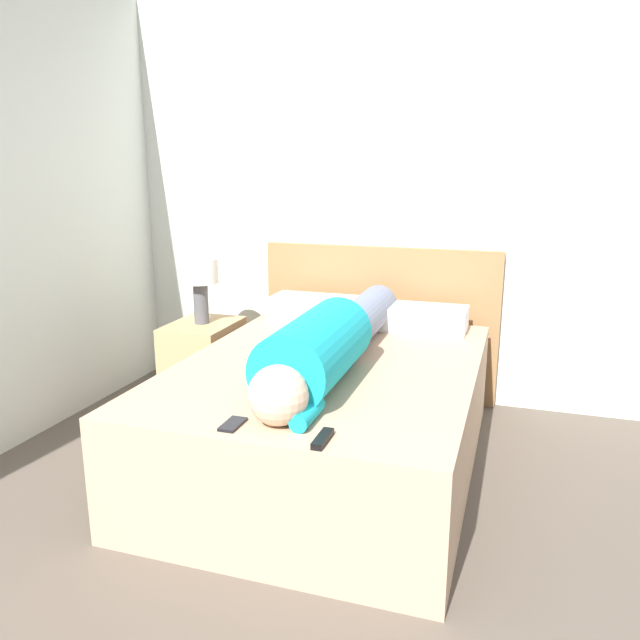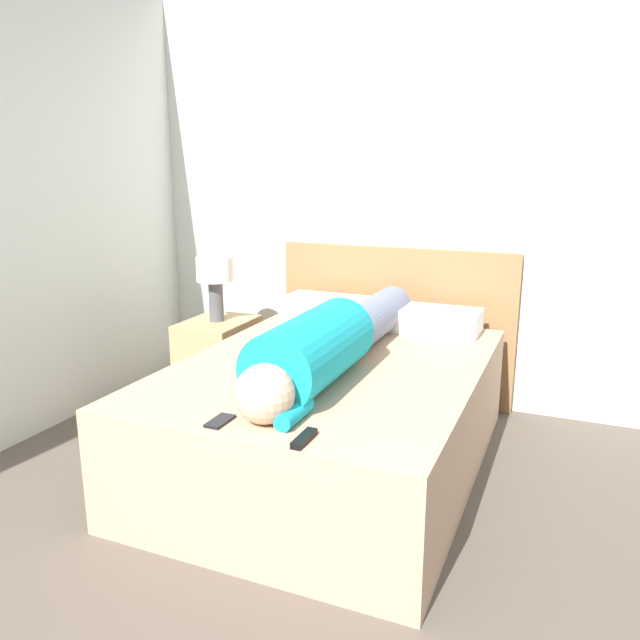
{
  "view_description": "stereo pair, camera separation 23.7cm",
  "coord_description": "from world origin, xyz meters",
  "px_view_note": "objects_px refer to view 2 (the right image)",
  "views": [
    {
      "loc": [
        0.62,
        -0.55,
        1.5
      ],
      "look_at": [
        -0.25,
        2.09,
        0.8
      ],
      "focal_mm": 35.0,
      "sensor_mm": 36.0,
      "label": 1
    },
    {
      "loc": [
        0.84,
        -0.47,
        1.5
      ],
      "look_at": [
        -0.25,
        2.09,
        0.8
      ],
      "focal_mm": 35.0,
      "sensor_mm": 36.0,
      "label": 2
    }
  ],
  "objects_px": {
    "nightstand": "(219,362)",
    "pillow_second": "(428,320)",
    "person_lying": "(331,342)",
    "tv_remote": "(304,439)",
    "bed": "(331,415)",
    "table_lamp": "(215,276)",
    "cell_phone": "(220,421)",
    "pillow_near_headboard": "(334,310)"
  },
  "relations": [
    {
      "from": "nightstand",
      "to": "pillow_second",
      "type": "xyz_separation_m",
      "value": [
        1.27,
        0.26,
        0.35
      ]
    },
    {
      "from": "person_lying",
      "to": "cell_phone",
      "type": "height_order",
      "value": "person_lying"
    },
    {
      "from": "pillow_near_headboard",
      "to": "cell_phone",
      "type": "relative_size",
      "value": 4.78
    },
    {
      "from": "bed",
      "to": "cell_phone",
      "type": "relative_size",
      "value": 14.73
    },
    {
      "from": "bed",
      "to": "person_lying",
      "type": "relative_size",
      "value": 1.07
    },
    {
      "from": "bed",
      "to": "tv_remote",
      "type": "bearing_deg",
      "value": -74.15
    },
    {
      "from": "person_lying",
      "to": "pillow_second",
      "type": "xyz_separation_m",
      "value": [
        0.25,
        0.89,
        -0.07
      ]
    },
    {
      "from": "person_lying",
      "to": "cell_phone",
      "type": "bearing_deg",
      "value": -102.25
    },
    {
      "from": "pillow_second",
      "to": "bed",
      "type": "bearing_deg",
      "value": -110.59
    },
    {
      "from": "bed",
      "to": "pillow_second",
      "type": "height_order",
      "value": "pillow_second"
    },
    {
      "from": "bed",
      "to": "cell_phone",
      "type": "bearing_deg",
      "value": -97.87
    },
    {
      "from": "table_lamp",
      "to": "person_lying",
      "type": "height_order",
      "value": "table_lamp"
    },
    {
      "from": "tv_remote",
      "to": "table_lamp",
      "type": "bearing_deg",
      "value": 131.49
    },
    {
      "from": "bed",
      "to": "tv_remote",
      "type": "distance_m",
      "value": 0.94
    },
    {
      "from": "nightstand",
      "to": "person_lying",
      "type": "distance_m",
      "value": 1.28
    },
    {
      "from": "nightstand",
      "to": "tv_remote",
      "type": "bearing_deg",
      "value": -48.51
    },
    {
      "from": "person_lying",
      "to": "pillow_near_headboard",
      "type": "height_order",
      "value": "person_lying"
    },
    {
      "from": "table_lamp",
      "to": "pillow_second",
      "type": "relative_size",
      "value": 0.68
    },
    {
      "from": "bed",
      "to": "table_lamp",
      "type": "height_order",
      "value": "table_lamp"
    },
    {
      "from": "person_lying",
      "to": "tv_remote",
      "type": "height_order",
      "value": "person_lying"
    },
    {
      "from": "pillow_near_headboard",
      "to": "tv_remote",
      "type": "relative_size",
      "value": 4.14
    },
    {
      "from": "person_lying",
      "to": "pillow_second",
      "type": "bearing_deg",
      "value": 74.27
    },
    {
      "from": "nightstand",
      "to": "person_lying",
      "type": "relative_size",
      "value": 0.31
    },
    {
      "from": "pillow_second",
      "to": "cell_phone",
      "type": "bearing_deg",
      "value": -104.18
    },
    {
      "from": "table_lamp",
      "to": "person_lying",
      "type": "xyz_separation_m",
      "value": [
        1.02,
        -0.64,
        -0.14
      ]
    },
    {
      "from": "pillow_second",
      "to": "tv_remote",
      "type": "relative_size",
      "value": 3.93
    },
    {
      "from": "nightstand",
      "to": "bed",
      "type": "bearing_deg",
      "value": -28.05
    },
    {
      "from": "person_lying",
      "to": "tv_remote",
      "type": "xyz_separation_m",
      "value": [
        0.2,
        -0.75,
        -0.13
      ]
    },
    {
      "from": "pillow_second",
      "to": "pillow_near_headboard",
      "type": "bearing_deg",
      "value": 180.0
    },
    {
      "from": "cell_phone",
      "to": "tv_remote",
      "type": "bearing_deg",
      "value": -4.53
    },
    {
      "from": "tv_remote",
      "to": "cell_phone",
      "type": "relative_size",
      "value": 1.15
    },
    {
      "from": "nightstand",
      "to": "pillow_second",
      "type": "height_order",
      "value": "pillow_second"
    },
    {
      "from": "bed",
      "to": "pillow_near_headboard",
      "type": "xyz_separation_m",
      "value": [
        -0.3,
        0.78,
        0.35
      ]
    },
    {
      "from": "pillow_second",
      "to": "table_lamp",
      "type": "bearing_deg",
      "value": -168.69
    },
    {
      "from": "bed",
      "to": "table_lamp",
      "type": "relative_size",
      "value": 4.79
    },
    {
      "from": "nightstand",
      "to": "table_lamp",
      "type": "distance_m",
      "value": 0.56
    },
    {
      "from": "table_lamp",
      "to": "cell_phone",
      "type": "xyz_separation_m",
      "value": [
        0.87,
        -1.36,
        -0.27
      ]
    },
    {
      "from": "bed",
      "to": "person_lying",
      "type": "xyz_separation_m",
      "value": [
        0.04,
        -0.11,
        0.42
      ]
    },
    {
      "from": "bed",
      "to": "pillow_second",
      "type": "relative_size",
      "value": 3.25
    },
    {
      "from": "person_lying",
      "to": "pillow_second",
      "type": "relative_size",
      "value": 3.04
    },
    {
      "from": "bed",
      "to": "pillow_near_headboard",
      "type": "height_order",
      "value": "pillow_near_headboard"
    },
    {
      "from": "cell_phone",
      "to": "person_lying",
      "type": "bearing_deg",
      "value": 77.75
    }
  ]
}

